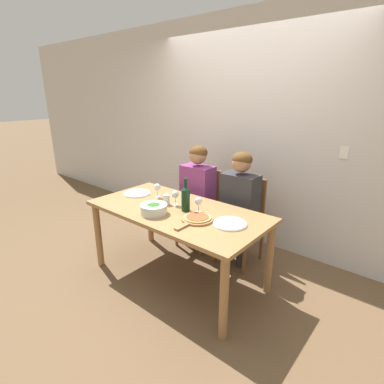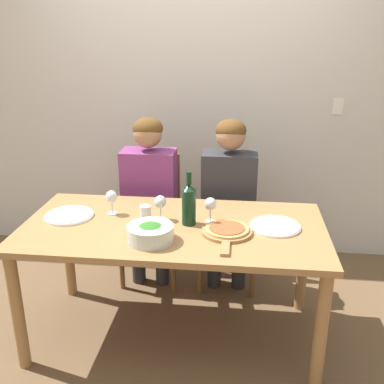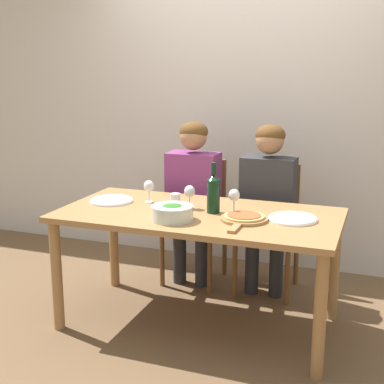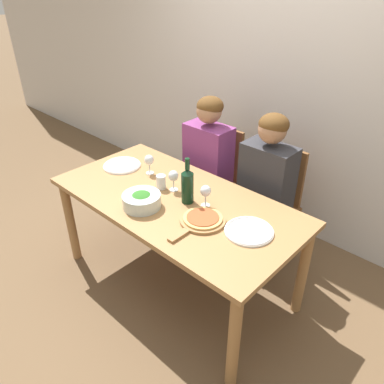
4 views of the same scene
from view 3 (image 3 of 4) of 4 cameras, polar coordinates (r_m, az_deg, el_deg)
name	(u,v)px [view 3 (image 3 of 4)]	position (r m, az deg, el deg)	size (l,w,h in m)	color
ground_plane	(198,323)	(3.60, 0.66, -13.78)	(40.00, 40.00, 0.00)	brown
back_wall	(250,103)	(4.43, 6.26, 9.46)	(10.00, 0.06, 2.70)	silver
dining_table	(198,227)	(3.36, 0.69, -3.71)	(1.74, 0.87, 0.75)	#9E7042
chair_left	(197,215)	(4.16, 0.59, -2.44)	(0.42, 0.42, 0.94)	brown
chair_right	(270,222)	(4.01, 8.30, -3.18)	(0.42, 0.42, 0.94)	brown
person_woman	(193,187)	(4.00, 0.06, 0.49)	(0.47, 0.51, 1.24)	#28282D
person_man	(268,194)	(3.84, 8.07, -0.16)	(0.47, 0.51, 1.24)	#28282D
wine_bottle	(213,193)	(3.30, 2.31, -0.07)	(0.08, 0.08, 0.32)	black
broccoli_bowl	(172,213)	(3.15, -2.11, -2.21)	(0.25, 0.25, 0.10)	silver
dinner_plate_left	(111,200)	(3.63, -8.59, -0.89)	(0.29, 0.29, 0.02)	white
dinner_plate_right	(293,219)	(3.22, 10.71, -2.80)	(0.29, 0.29, 0.02)	white
pizza_on_board	(244,218)	(3.16, 5.53, -2.80)	(0.28, 0.42, 0.04)	#9E7042
wine_glass_left	(149,187)	(3.56, -4.62, 0.52)	(0.07, 0.07, 0.15)	silver
wine_glass_right	(234,196)	(3.31, 4.51, -0.46)	(0.07, 0.07, 0.15)	silver
wine_glass_centre	(190,193)	(3.40, -0.26, -0.05)	(0.07, 0.07, 0.15)	silver
water_tumbler	(175,201)	(3.40, -1.79, -0.99)	(0.07, 0.07, 0.10)	silver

